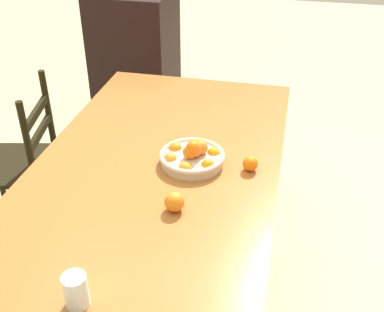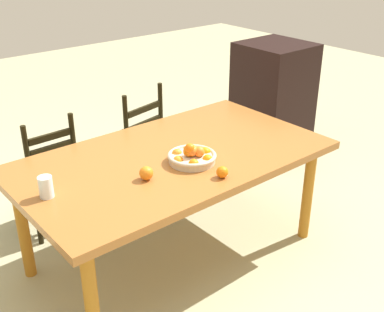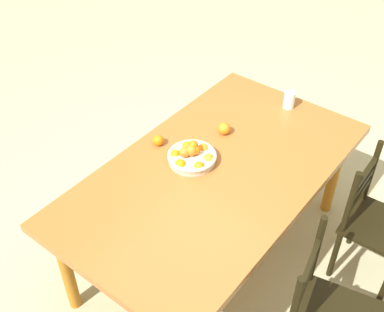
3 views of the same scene
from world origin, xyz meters
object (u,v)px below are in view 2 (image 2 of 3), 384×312
(dining_table, at_px, (173,165))
(orange_loose_1, at_px, (222,172))
(chair_by_cabinet, at_px, (47,175))
(drinking_glass, at_px, (46,187))
(cabinet, at_px, (272,101))
(chair_near_window, at_px, (132,144))
(orange_loose_0, at_px, (146,173))
(fruit_bowl, at_px, (192,156))

(dining_table, relative_size, orange_loose_1, 28.57)
(chair_by_cabinet, height_order, drinking_glass, chair_by_cabinet)
(chair_by_cabinet, height_order, cabinet, cabinet)
(dining_table, relative_size, chair_by_cabinet, 2.16)
(dining_table, distance_m, chair_near_window, 0.97)
(orange_loose_1, bearing_deg, drinking_glass, 153.27)
(dining_table, height_order, cabinet, cabinet)
(dining_table, distance_m, cabinet, 1.82)
(orange_loose_0, relative_size, drinking_glass, 0.67)
(cabinet, xyz_separation_m, orange_loose_0, (-2.00, -0.83, 0.25))
(fruit_bowl, distance_m, orange_loose_1, 0.26)
(dining_table, distance_m, drinking_glass, 0.83)
(cabinet, bearing_deg, drinking_glass, -165.22)
(fruit_bowl, height_order, orange_loose_0, fruit_bowl)
(drinking_glass, bearing_deg, cabinet, 14.63)
(cabinet, height_order, drinking_glass, cabinet)
(orange_loose_0, xyz_separation_m, drinking_glass, (-0.51, 0.18, 0.02))
(fruit_bowl, height_order, drinking_glass, fruit_bowl)
(cabinet, height_order, fruit_bowl, cabinet)
(dining_table, bearing_deg, orange_loose_1, -85.84)
(chair_by_cabinet, xyz_separation_m, orange_loose_0, (0.18, -0.98, 0.35))
(fruit_bowl, bearing_deg, chair_by_cabinet, 117.62)
(cabinet, height_order, orange_loose_0, cabinet)
(orange_loose_1, relative_size, drinking_glass, 0.58)
(cabinet, height_order, orange_loose_1, cabinet)
(chair_by_cabinet, xyz_separation_m, orange_loose_1, (0.52, -1.24, 0.35))
(dining_table, height_order, orange_loose_0, orange_loose_0)
(chair_by_cabinet, height_order, fruit_bowl, chair_by_cabinet)
(chair_near_window, xyz_separation_m, orange_loose_1, (-0.24, -1.31, 0.35))
(chair_near_window, height_order, fruit_bowl, chair_near_window)
(cabinet, relative_size, orange_loose_1, 16.03)
(orange_loose_1, height_order, drinking_glass, drinking_glass)
(chair_near_window, distance_m, cabinet, 1.44)
(chair_near_window, xyz_separation_m, chair_by_cabinet, (-0.76, -0.08, -0.00))
(chair_near_window, bearing_deg, fruit_bowl, 64.88)
(chair_near_window, bearing_deg, cabinet, 158.75)
(cabinet, bearing_deg, dining_table, -158.21)
(chair_near_window, xyz_separation_m, cabinet, (1.41, -0.23, 0.11))
(chair_by_cabinet, distance_m, cabinet, 2.18)
(fruit_bowl, xyz_separation_m, orange_loose_0, (-0.33, -0.00, 0.00))
(orange_loose_1, bearing_deg, cabinet, 33.17)
(chair_near_window, relative_size, drinking_glass, 7.86)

